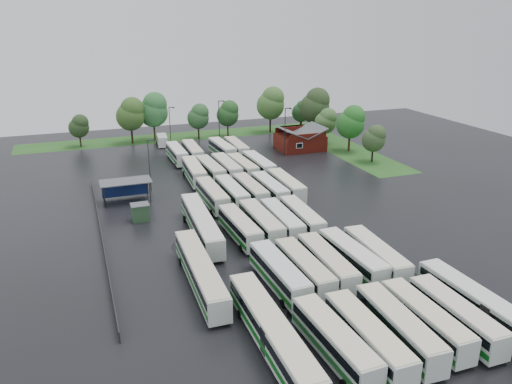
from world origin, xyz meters
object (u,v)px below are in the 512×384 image
object	(u,v)px
brick_building	(300,141)
minibus	(162,140)
artic_bus_east	(486,310)
artic_bus_west_a	(272,333)

from	to	relation	value
brick_building	minibus	world-z (taller)	brick_building
brick_building	artic_bus_east	world-z (taller)	brick_building
artic_bus_east	minibus	xyz separation A→B (m)	(-17.04, 83.53, -0.39)
brick_building	artic_bus_east	bearing A→B (deg)	-99.86
brick_building	artic_bus_west_a	bearing A→B (deg)	-116.84
artic_bus_west_a	artic_bus_east	size ratio (longest dim) A/B	1.04
artic_bus_east	minibus	bearing A→B (deg)	100.03
artic_bus_west_a	artic_bus_east	bearing A→B (deg)	-9.44
brick_building	artic_bus_west_a	world-z (taller)	brick_building
brick_building	minibus	distance (m)	32.39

